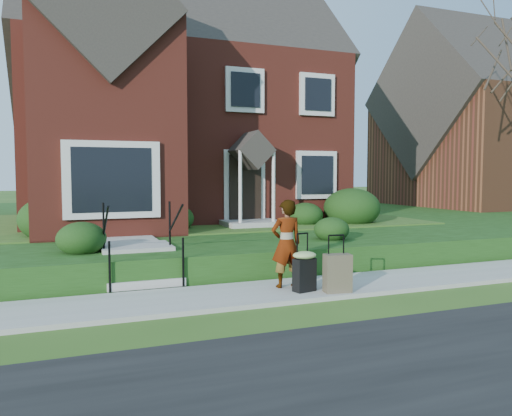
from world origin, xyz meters
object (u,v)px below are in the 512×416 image
woman (286,244)px  suitcase_olive (337,273)px  suitcase_black (304,269)px  front_steps (139,258)px

woman → suitcase_olive: bearing=136.6°
woman → suitcase_black: size_ratio=1.55×
suitcase_black → suitcase_olive: (0.51, -0.26, -0.06)m
front_steps → suitcase_black: (2.55, -2.15, 0.00)m
front_steps → suitcase_olive: front_steps is taller
woman → suitcase_olive: size_ratio=1.59×
front_steps → woman: bearing=-36.1°
suitcase_black → suitcase_olive: size_ratio=1.03×
suitcase_black → suitcase_olive: bearing=-39.6°
front_steps → suitcase_black: bearing=-40.1°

